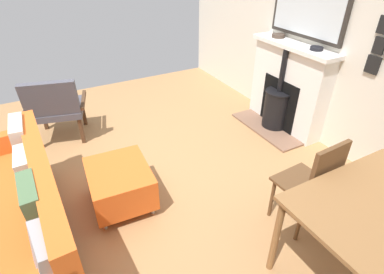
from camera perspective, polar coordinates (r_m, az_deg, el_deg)
name	(u,v)px	position (r m, az deg, el deg)	size (l,w,h in m)	color
ground_plane	(106,189)	(3.28, -15.98, -9.48)	(5.39, 5.46, 0.01)	#A87A4C
wall_left	(321,24)	(3.98, 23.17, 18.98)	(0.12, 5.46, 2.71)	silver
fireplace	(285,92)	(4.17, 17.20, 8.15)	(0.58, 1.22, 1.13)	brown
mantel_bowl_near	(278,36)	(4.21, 15.99, 17.95)	(0.16, 0.16, 0.04)	#47382D
mantel_bowl_far	(317,48)	(3.80, 22.47, 15.25)	(0.15, 0.15, 0.04)	black
sofa	(14,216)	(2.78, -30.59, -12.78)	(0.89, 1.89, 0.82)	#B2B2B7
ottoman	(120,183)	(2.93, -13.44, -8.42)	(0.59, 0.68, 0.41)	#B2B2B7
armchair_accent	(55,106)	(4.02, -24.41, 5.35)	(0.79, 0.72, 0.85)	#4C3321
dining_table	(381,215)	(2.37, 32.14, -12.30)	(1.15, 0.80, 0.74)	olive
dining_chair_near_fireplace	(314,181)	(2.63, 22.08, -7.70)	(0.42, 0.42, 0.91)	brown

